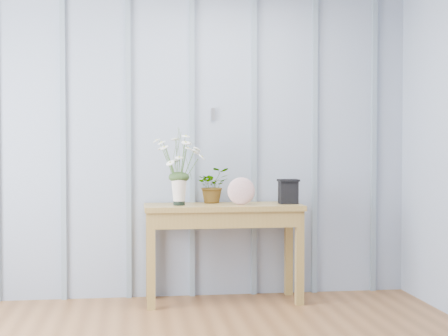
{
  "coord_description": "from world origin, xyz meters",
  "views": [
    {
      "loc": [
        -0.22,
        -3.19,
        1.2
      ],
      "look_at": [
        0.47,
        1.94,
        1.03
      ],
      "focal_mm": 55.0,
      "sensor_mm": 36.0,
      "label": 1
    }
  ],
  "objects": [
    {
      "name": "carved_box",
      "position": [
        0.97,
        1.97,
        0.85
      ],
      "size": [
        0.16,
        0.13,
        0.19
      ],
      "color": "black",
      "rests_on": "sideboard"
    },
    {
      "name": "daisy_vase",
      "position": [
        0.13,
        1.96,
        1.09
      ],
      "size": [
        0.39,
        0.29,
        0.55
      ],
      "color": "black",
      "rests_on": "sideboard"
    },
    {
      "name": "room_shell",
      "position": [
        0.0,
        0.92,
        1.99
      ],
      "size": [
        4.0,
        4.5,
        2.5
      ],
      "color": "#94A0B7",
      "rests_on": "ground"
    },
    {
      "name": "felt_disc_vessel",
      "position": [
        0.6,
        1.93,
        0.85
      ],
      "size": [
        0.21,
        0.08,
        0.21
      ],
      "primitive_type": "ellipsoid",
      "rotation": [
        0.0,
        0.0,
        -0.1
      ],
      "color": "#9A4A61",
      "rests_on": "sideboard"
    },
    {
      "name": "sideboard",
      "position": [
        0.47,
        1.99,
        0.64
      ],
      "size": [
        1.2,
        0.45,
        0.75
      ],
      "color": "olive",
      "rests_on": "ground"
    },
    {
      "name": "spider_plant",
      "position": [
        0.41,
        2.14,
        0.89
      ],
      "size": [
        0.28,
        0.25,
        0.28
      ],
      "primitive_type": "imported",
      "rotation": [
        0.0,
        0.0,
        0.15
      ],
      "color": "#213919",
      "rests_on": "sideboard"
    }
  ]
}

